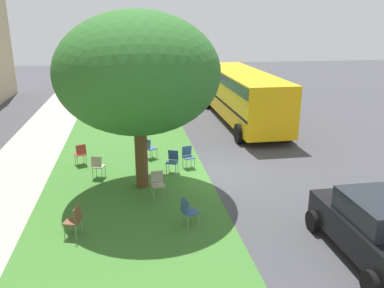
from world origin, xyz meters
name	(u,v)px	position (x,y,z in m)	size (l,w,h in m)	color
ground	(213,175)	(0.00, 0.00, 0.00)	(80.00, 80.00, 0.00)	#424247
grass_verge	(129,180)	(0.00, 3.20, 0.00)	(48.00, 6.00, 0.01)	#3D752D
sidewalk_strip	(4,188)	(0.00, 7.60, 0.00)	(48.00, 2.80, 0.01)	#ADA89E
street_tree	(138,73)	(-0.60, 2.72, 4.03)	(5.46, 5.46, 6.05)	brown
chair_0	(173,160)	(0.57, 1.50, 0.52)	(0.54, 0.54, 0.88)	#335184
chair_1	(150,147)	(2.31, 2.28, 0.52)	(0.57, 0.58, 0.88)	#335184
chair_2	(75,219)	(-3.74, 4.68, 0.52)	(0.52, 0.53, 0.88)	brown
chair_3	(188,210)	(-3.71, 1.53, 0.52)	(0.54, 0.54, 0.88)	#335184
chair_4	(81,153)	(1.99, 5.11, 0.52)	(0.55, 0.54, 0.88)	#B7332D
chair_5	(158,182)	(-1.53, 2.24, 0.52)	(0.47, 0.46, 0.88)	#ADA393
chair_6	(188,155)	(1.02, 0.83, 0.52)	(0.51, 0.51, 0.88)	#335184
chair_7	(98,165)	(0.44, 4.33, 0.52)	(0.53, 0.52, 0.88)	#ADA393
parked_car	(374,227)	(-5.95, -2.77, 0.84)	(3.70, 1.92, 1.65)	black
school_bus	(242,92)	(7.85, -3.35, 1.76)	(10.40, 2.80, 2.88)	yellow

